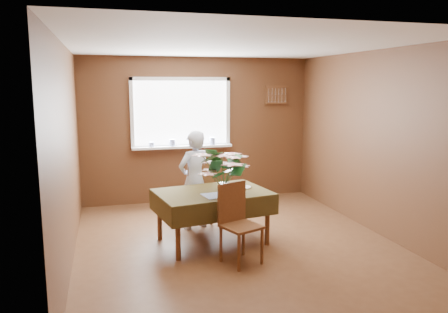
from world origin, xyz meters
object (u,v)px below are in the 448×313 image
object	(u,v)px
chair_near	(237,219)
flower_bouquet	(224,167)
seated_woman	(194,180)
dining_table	(213,197)
chair_far	(197,190)

from	to	relation	value
chair_near	flower_bouquet	size ratio (longest dim) A/B	1.43
seated_woman	dining_table	bearing A→B (deg)	75.85
dining_table	seated_woman	distance (m)	0.65
chair_far	dining_table	bearing A→B (deg)	77.02
chair_far	chair_near	bearing A→B (deg)	80.90
seated_woman	chair_near	bearing A→B (deg)	76.71
chair_far	seated_woman	world-z (taller)	seated_woman
dining_table	seated_woman	xyz separation A→B (m)	(-0.10, 0.64, 0.10)
chair_far	seated_woman	size ratio (longest dim) A/B	0.68
dining_table	chair_far	bearing A→B (deg)	83.40
seated_woman	flower_bouquet	bearing A→B (deg)	79.17
seated_woman	flower_bouquet	distance (m)	0.95
dining_table	flower_bouquet	world-z (taller)	flower_bouquet
chair_near	seated_woman	bearing A→B (deg)	79.14
chair_near	seated_woman	world-z (taller)	seated_woman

